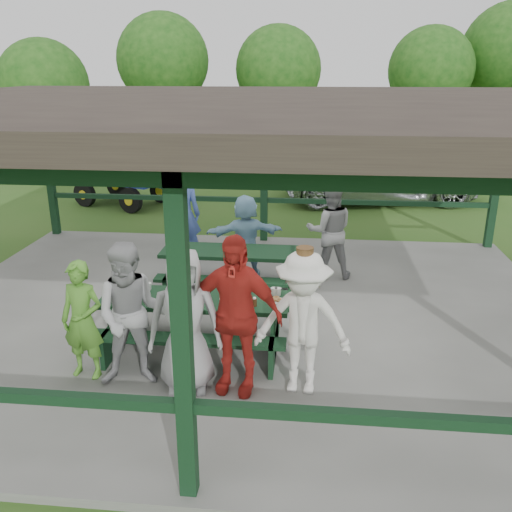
# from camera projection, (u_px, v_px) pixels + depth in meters

# --- Properties ---
(ground) EXTENTS (90.00, 90.00, 0.00)m
(ground) POSITION_uv_depth(u_px,v_px,m) (243.00, 318.00, 8.51)
(ground) COLOR #2E591C
(ground) RESTS_ON ground
(concrete_slab) EXTENTS (10.00, 8.00, 0.10)m
(concrete_slab) POSITION_uv_depth(u_px,v_px,m) (242.00, 315.00, 8.49)
(concrete_slab) COLOR slate
(concrete_slab) RESTS_ON ground
(pavilion_structure) EXTENTS (10.60, 8.60, 3.24)m
(pavilion_structure) POSITION_uv_depth(u_px,v_px,m) (241.00, 110.00, 7.46)
(pavilion_structure) COLOR black
(pavilion_structure) RESTS_ON concrete_slab
(picnic_table_near) EXTENTS (2.48, 1.39, 0.75)m
(picnic_table_near) POSITION_uv_depth(u_px,v_px,m) (196.00, 317.00, 7.24)
(picnic_table_near) COLOR black
(picnic_table_near) RESTS_ON concrete_slab
(picnic_table_far) EXTENTS (2.35, 1.39, 0.75)m
(picnic_table_far) POSITION_uv_depth(u_px,v_px,m) (233.00, 266.00, 9.10)
(picnic_table_far) COLOR black
(picnic_table_far) RESTS_ON concrete_slab
(table_setting) EXTENTS (2.26, 0.45, 0.10)m
(table_setting) POSITION_uv_depth(u_px,v_px,m) (208.00, 295.00, 7.16)
(table_setting) COLOR white
(table_setting) RESTS_ON picnic_table_near
(contestant_green) EXTENTS (0.59, 0.43, 1.49)m
(contestant_green) POSITION_uv_depth(u_px,v_px,m) (83.00, 320.00, 6.52)
(contestant_green) COLOR #4C8B2A
(contestant_green) RESTS_ON concrete_slab
(contestant_grey_left) EXTENTS (0.97, 0.81, 1.77)m
(contestant_grey_left) POSITION_uv_depth(u_px,v_px,m) (132.00, 315.00, 6.32)
(contestant_grey_left) COLOR #9A9A9D
(contestant_grey_left) RESTS_ON concrete_slab
(contestant_grey_mid) EXTENTS (0.94, 0.70, 1.74)m
(contestant_grey_mid) POSITION_uv_depth(u_px,v_px,m) (185.00, 321.00, 6.22)
(contestant_grey_mid) COLOR #969698
(contestant_grey_mid) RESTS_ON concrete_slab
(contestant_red) EXTENTS (1.18, 0.64, 1.92)m
(contestant_red) POSITION_uv_depth(u_px,v_px,m) (234.00, 315.00, 6.17)
(contestant_red) COLOR #AD241D
(contestant_red) RESTS_ON concrete_slab
(contestant_white_fedora) EXTENTS (1.18, 0.77, 1.78)m
(contestant_white_fedora) POSITION_uv_depth(u_px,v_px,m) (303.00, 323.00, 6.17)
(contestant_white_fedora) COLOR silver
(contestant_white_fedora) RESTS_ON concrete_slab
(spectator_lblue) EXTENTS (1.47, 0.80, 1.51)m
(spectator_lblue) POSITION_uv_depth(u_px,v_px,m) (246.00, 236.00, 9.75)
(spectator_lblue) COLOR #8AB9D6
(spectator_lblue) RESTS_ON concrete_slab
(spectator_blue) EXTENTS (0.76, 0.58, 1.86)m
(spectator_blue) POSITION_uv_depth(u_px,v_px,m) (183.00, 215.00, 10.45)
(spectator_blue) COLOR #435CAF
(spectator_blue) RESTS_ON concrete_slab
(spectator_grey) EXTENTS (0.90, 0.73, 1.74)m
(spectator_grey) POSITION_uv_depth(u_px,v_px,m) (330.00, 231.00, 9.66)
(spectator_grey) COLOR gray
(spectator_grey) RESTS_ON concrete_slab
(pickup_truck) EXTENTS (6.17, 3.54, 1.62)m
(pickup_truck) POSITION_uv_depth(u_px,v_px,m) (381.00, 172.00, 15.87)
(pickup_truck) COLOR silver
(pickup_truck) RESTS_ON ground
(farm_trailer) EXTENTS (3.47, 2.25, 1.22)m
(farm_trailer) POSITION_uv_depth(u_px,v_px,m) (123.00, 183.00, 15.37)
(farm_trailer) COLOR navy
(farm_trailer) RESTS_ON ground
(tree_far_left) EXTENTS (3.76, 3.76, 5.88)m
(tree_far_left) POSITION_uv_depth(u_px,v_px,m) (163.00, 61.00, 22.25)
(tree_far_left) COLOR #362015
(tree_far_left) RESTS_ON ground
(tree_left) EXTENTS (3.43, 3.43, 5.36)m
(tree_left) POSITION_uv_depth(u_px,v_px,m) (278.00, 70.00, 21.71)
(tree_left) COLOR #362015
(tree_left) RESTS_ON ground
(tree_mid) EXTENTS (3.42, 3.42, 5.35)m
(tree_mid) POSITION_uv_depth(u_px,v_px,m) (431.00, 70.00, 21.98)
(tree_mid) COLOR #362015
(tree_mid) RESTS_ON ground
(tree_edge_left) EXTENTS (2.99, 2.99, 4.67)m
(tree_edge_left) POSITION_uv_depth(u_px,v_px,m) (44.00, 85.00, 18.10)
(tree_edge_left) COLOR #362015
(tree_edge_left) RESTS_ON ground
(tree_far_right) EXTENTS (4.05, 4.05, 6.33)m
(tree_far_right) POSITION_uv_depth(u_px,v_px,m) (511.00, 53.00, 22.33)
(tree_far_right) COLOR #362015
(tree_far_right) RESTS_ON ground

